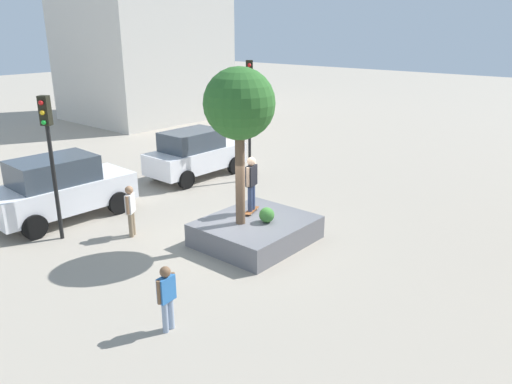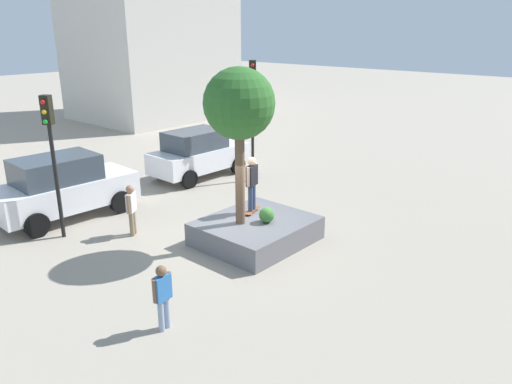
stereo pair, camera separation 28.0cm
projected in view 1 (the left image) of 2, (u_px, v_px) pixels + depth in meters
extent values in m
plane|color=#9E9384|center=(241.00, 241.00, 15.19)|extent=(120.00, 120.00, 0.00)
cube|color=slate|center=(256.00, 231.00, 15.05)|extent=(3.25, 2.82, 0.70)
cylinder|color=brown|center=(240.00, 175.00, 14.25)|extent=(0.28, 0.28, 2.99)
sphere|color=#2D6628|center=(239.00, 104.00, 13.60)|extent=(2.01, 2.01, 2.01)
sphere|color=#3D7A33|center=(267.00, 215.00, 14.72)|extent=(0.46, 0.46, 0.46)
cube|color=brown|center=(252.00, 210.00, 15.55)|extent=(0.83, 0.45, 0.02)
sphere|color=beige|center=(251.00, 215.00, 15.31)|extent=(0.06, 0.06, 0.06)
sphere|color=beige|center=(246.00, 214.00, 15.37)|extent=(0.06, 0.06, 0.06)
sphere|color=beige|center=(257.00, 209.00, 15.76)|extent=(0.06, 0.06, 0.06)
sphere|color=beige|center=(252.00, 208.00, 15.82)|extent=(0.06, 0.06, 0.06)
cylinder|color=navy|center=(253.00, 197.00, 15.50)|extent=(0.15, 0.15, 0.82)
cylinder|color=navy|center=(250.00, 199.00, 15.33)|extent=(0.15, 0.15, 0.82)
cube|color=black|center=(251.00, 176.00, 15.18)|extent=(0.50, 0.31, 0.64)
cylinder|color=#D8AD8C|center=(255.00, 173.00, 15.39)|extent=(0.10, 0.10, 0.60)
cylinder|color=#D8AD8C|center=(248.00, 177.00, 14.97)|extent=(0.10, 0.10, 0.60)
sphere|color=#D8AD8C|center=(251.00, 161.00, 15.04)|extent=(0.27, 0.27, 0.27)
cube|color=white|center=(63.00, 194.00, 16.75)|extent=(4.74, 2.16, 0.93)
cube|color=#38424C|center=(53.00, 170.00, 16.30)|extent=(2.68, 1.84, 0.84)
cylinder|color=black|center=(90.00, 191.00, 18.57)|extent=(0.80, 0.27, 0.79)
cylinder|color=black|center=(119.00, 203.00, 17.31)|extent=(0.80, 0.27, 0.79)
cylinder|color=black|center=(8.00, 212.00, 16.49)|extent=(0.80, 0.27, 0.79)
cylinder|color=black|center=(34.00, 227.00, 15.23)|extent=(0.80, 0.27, 0.79)
cube|color=white|center=(196.00, 158.00, 21.44)|extent=(4.47, 1.92, 0.89)
cube|color=#38424C|center=(192.00, 140.00, 21.01)|extent=(2.51, 1.67, 0.80)
cylinder|color=black|center=(206.00, 158.00, 23.18)|extent=(0.76, 0.23, 0.76)
cylinder|color=black|center=(235.00, 165.00, 22.02)|extent=(0.76, 0.23, 0.76)
cylinder|color=black|center=(157.00, 171.00, 21.14)|extent=(0.76, 0.23, 0.76)
cylinder|color=black|center=(186.00, 180.00, 19.98)|extent=(0.76, 0.23, 0.76)
cylinder|color=black|center=(250.00, 133.00, 20.50)|extent=(0.12, 0.12, 4.14)
cube|color=black|center=(249.00, 71.00, 19.71)|extent=(0.36, 0.37, 0.85)
sphere|color=red|center=(249.00, 65.00, 19.49)|extent=(0.14, 0.14, 0.14)
sphere|color=gold|center=(249.00, 72.00, 19.58)|extent=(0.14, 0.14, 0.14)
sphere|color=green|center=(249.00, 80.00, 19.66)|extent=(0.14, 0.14, 0.14)
cylinder|color=black|center=(55.00, 184.00, 14.83)|extent=(0.12, 0.12, 3.55)
cube|color=black|center=(45.00, 111.00, 14.13)|extent=(0.35, 0.36, 0.85)
sphere|color=red|center=(41.00, 103.00, 13.91)|extent=(0.14, 0.14, 0.14)
sphere|color=gold|center=(42.00, 113.00, 14.00)|extent=(0.14, 0.14, 0.14)
sphere|color=green|center=(44.00, 122.00, 14.09)|extent=(0.14, 0.14, 0.14)
cylinder|color=#847056|center=(133.00, 223.00, 15.55)|extent=(0.14, 0.14, 0.78)
cylinder|color=#847056|center=(131.00, 225.00, 15.38)|extent=(0.14, 0.14, 0.78)
cube|color=silver|center=(130.00, 203.00, 15.24)|extent=(0.47, 0.40, 0.61)
cylinder|color=#9E7251|center=(133.00, 200.00, 15.45)|extent=(0.09, 0.09, 0.58)
cylinder|color=#9E7251|center=(127.00, 205.00, 15.02)|extent=(0.09, 0.09, 0.58)
sphere|color=#9E7251|center=(129.00, 190.00, 15.10)|extent=(0.25, 0.25, 0.25)
cylinder|color=#8C9EB7|center=(165.00, 317.00, 10.58)|extent=(0.13, 0.13, 0.72)
cylinder|color=#8C9EB7|center=(171.00, 313.00, 10.71)|extent=(0.13, 0.13, 0.72)
cube|color=#2D6BB2|center=(166.00, 289.00, 10.44)|extent=(0.42, 0.21, 0.57)
cylinder|color=brown|center=(159.00, 292.00, 10.27)|extent=(0.09, 0.09, 0.53)
cylinder|color=brown|center=(173.00, 284.00, 10.60)|extent=(0.09, 0.09, 0.53)
sphere|color=brown|center=(165.00, 272.00, 10.31)|extent=(0.24, 0.24, 0.24)
cube|color=beige|center=(141.00, 10.00, 33.65)|extent=(9.57, 8.43, 14.58)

